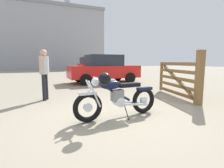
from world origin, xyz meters
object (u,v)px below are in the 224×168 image
object	(u,v)px
vintage_motorcycle	(116,97)
bystander	(44,69)
timber_gate	(181,78)
dark_sedan_left	(104,69)
blue_hatchback_right	(99,65)

from	to	relation	value
vintage_motorcycle	bystander	distance (m)	2.99
timber_gate	dark_sedan_left	size ratio (longest dim) A/B	0.59
blue_hatchback_right	bystander	bearing A→B (deg)	-118.65
dark_sedan_left	blue_hatchback_right	size ratio (longest dim) A/B	0.89
bystander	dark_sedan_left	size ratio (longest dim) A/B	0.39
blue_hatchback_right	vintage_motorcycle	bearing A→B (deg)	-109.48
timber_gate	blue_hatchback_right	bearing A→B (deg)	6.35
timber_gate	blue_hatchback_right	xyz separation A→B (m)	(1.24, 13.49, 0.24)
bystander	timber_gate	bearing A→B (deg)	4.56
timber_gate	blue_hatchback_right	size ratio (longest dim) A/B	0.52
timber_gate	dark_sedan_left	distance (m)	5.33
blue_hatchback_right	timber_gate	bearing A→B (deg)	-98.94
vintage_motorcycle	dark_sedan_left	size ratio (longest dim) A/B	0.49
vintage_motorcycle	blue_hatchback_right	world-z (taller)	blue_hatchback_right
vintage_motorcycle	bystander	bearing A→B (deg)	-65.11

